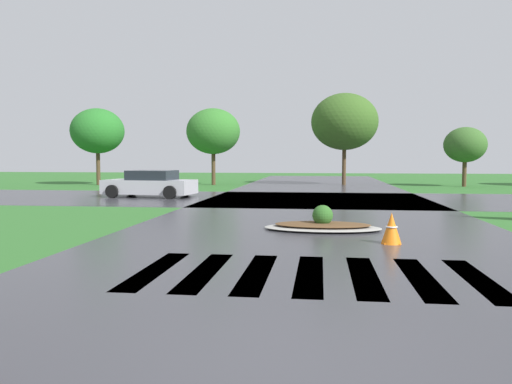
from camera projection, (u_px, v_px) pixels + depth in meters
asphalt_roadway at (314, 227)px, 14.32m from camera, size 10.40×80.00×0.01m
asphalt_cross_road at (317, 199)px, 23.72m from camera, size 90.00×9.36×0.01m
crosswalk_stripes at (310, 274)px, 8.47m from camera, size 5.85×3.05×0.01m
median_island at (323, 225)px, 13.68m from camera, size 3.18×1.63×0.68m
car_silver_hatch at (150, 184)px, 25.11m from camera, size 4.64×2.58×1.33m
traffic_cone at (391, 229)px, 11.45m from camera, size 0.46×0.46×0.72m
background_treeline at (349, 128)px, 35.09m from camera, size 38.76×6.50×6.55m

